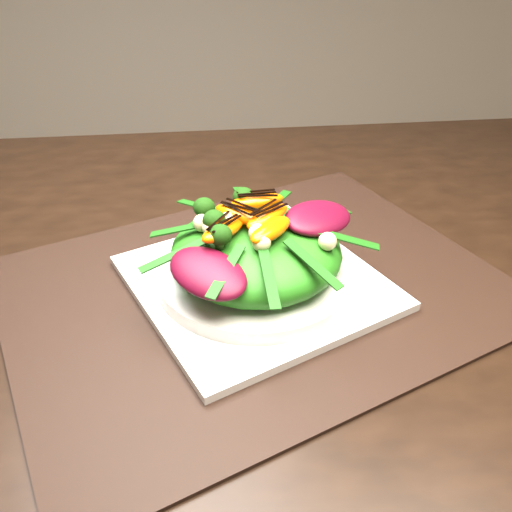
{
  "coord_description": "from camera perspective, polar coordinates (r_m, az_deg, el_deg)",
  "views": [
    {
      "loc": [
        -0.03,
        -0.61,
        1.14
      ],
      "look_at": [
        0.03,
        -0.09,
        0.8
      ],
      "focal_mm": 38.0,
      "sensor_mm": 36.0,
      "label": 1
    }
  ],
  "objects": [
    {
      "name": "macadamia_nut",
      "position": [
        0.58,
        3.05,
        2.62
      ],
      "size": [
        0.03,
        0.03,
        0.02
      ],
      "primitive_type": "sphere",
      "rotation": [
        0.0,
        0.0,
        0.39
      ],
      "color": "beige",
      "rests_on": "lettuce_mound"
    },
    {
      "name": "orange_segment",
      "position": [
        0.62,
        -1.4,
        4.99
      ],
      "size": [
        0.06,
        0.03,
        0.02
      ],
      "primitive_type": "ellipsoid",
      "rotation": [
        0.0,
        0.0,
        -0.07
      ],
      "color": "#E75103",
      "rests_on": "lettuce_mound"
    },
    {
      "name": "placemat",
      "position": [
        0.65,
        -0.0,
        -3.29
      ],
      "size": [
        0.68,
        0.61,
        0.0
      ],
      "primitive_type": "cube",
      "rotation": [
        0.0,
        0.0,
        0.39
      ],
      "color": "black",
      "rests_on": "dining_table"
    },
    {
      "name": "plate_base",
      "position": [
        0.65,
        0.0,
        -2.77
      ],
      "size": [
        0.36,
        0.36,
        0.01
      ],
      "primitive_type": "cube",
      "rotation": [
        0.0,
        0.0,
        0.42
      ],
      "color": "silver",
      "rests_on": "placemat"
    },
    {
      "name": "balsamic_drizzle",
      "position": [
        0.62,
        -1.41,
        5.73
      ],
      "size": [
        0.05,
        0.01,
        0.0
      ],
      "primitive_type": "cube",
      "rotation": [
        0.0,
        0.0,
        -0.07
      ],
      "color": "black",
      "rests_on": "orange_segment"
    },
    {
      "name": "salad_bowl",
      "position": [
        0.64,
        0.0,
        -1.77
      ],
      "size": [
        0.31,
        0.31,
        0.02
      ],
      "primitive_type": "cylinder",
      "rotation": [
        0.0,
        0.0,
        -0.43
      ],
      "color": "silver",
      "rests_on": "plate_base"
    },
    {
      "name": "radicchio_leaf",
      "position": [
        0.63,
        6.54,
        4.02
      ],
      "size": [
        0.11,
        0.1,
        0.02
      ],
      "primitive_type": "ellipsoid",
      "rotation": [
        0.0,
        0.0,
        0.58
      ],
      "color": "#420716",
      "rests_on": "lettuce_mound"
    },
    {
      "name": "broccoli_floret",
      "position": [
        0.63,
        -6.57,
        4.9
      ],
      "size": [
        0.04,
        0.04,
        0.04
      ],
      "primitive_type": "sphere",
      "rotation": [
        0.0,
        0.0,
        -0.28
      ],
      "color": "black",
      "rests_on": "lettuce_mound"
    },
    {
      "name": "dining_table",
      "position": [
        0.73,
        -3.05,
        -0.72
      ],
      "size": [
        1.6,
        0.9,
        0.75
      ],
      "primitive_type": "cube",
      "color": "black",
      "rests_on": "floor"
    },
    {
      "name": "lettuce_mound",
      "position": [
        0.62,
        0.0,
        0.5
      ],
      "size": [
        0.21,
        0.21,
        0.07
      ],
      "primitive_type": "ellipsoid",
      "rotation": [
        0.0,
        0.0,
        -0.06
      ],
      "color": "#266D14",
      "rests_on": "salad_bowl"
    }
  ]
}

